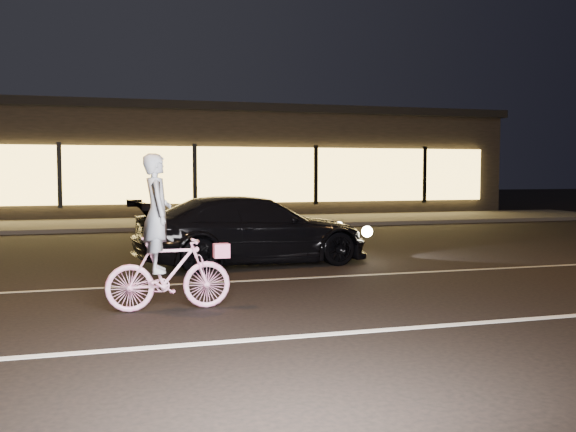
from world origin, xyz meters
name	(u,v)px	position (x,y,z in m)	size (l,w,h in m)	color
ground	(354,302)	(0.00, 0.00, 0.00)	(90.00, 90.00, 0.00)	black
lane_stripe_near	(405,328)	(0.00, -1.50, 0.00)	(60.00, 0.12, 0.01)	silver
lane_stripe_far	(307,278)	(0.00, 2.00, 0.00)	(60.00, 0.10, 0.01)	gray
sidewalk	(203,222)	(0.00, 13.00, 0.06)	(30.00, 4.00, 0.12)	#383533
storefront	(181,161)	(0.00, 18.97, 2.15)	(25.40, 8.42, 4.20)	black
cyclist	(166,255)	(-2.43, 0.18, 0.69)	(1.55, 0.53, 1.95)	#FF45AA
sedan	(253,230)	(-0.48, 3.75, 0.64)	(4.58, 2.30, 1.28)	black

